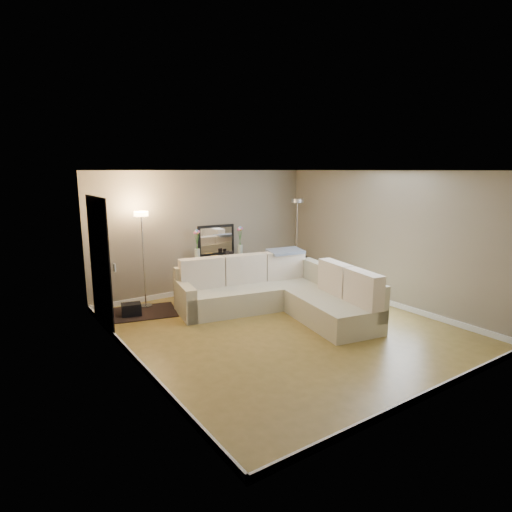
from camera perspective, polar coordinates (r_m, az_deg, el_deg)
floor at (r=7.31m, az=3.57°, el=-9.57°), size 5.00×5.50×0.01m
ceiling at (r=6.82m, az=3.85°, el=11.36°), size 5.00×5.50×0.01m
wall_back at (r=9.25m, az=-6.84°, el=3.21°), size 5.00×0.02×2.60m
wall_front at (r=5.12m, az=23.07°, el=-4.36°), size 5.00×0.02×2.60m
wall_left at (r=5.79m, az=-16.35°, el=-2.13°), size 0.02×5.50×2.60m
wall_right at (r=8.69m, az=16.90°, el=2.27°), size 0.02×5.50×2.60m
baseboard_back at (r=9.49m, az=-6.59°, el=-4.30°), size 5.00×0.03×0.10m
baseboard_front at (r=5.58m, az=21.80°, el=-16.76°), size 5.00×0.03×0.10m
baseboard_left at (r=6.20m, az=-15.46°, el=-13.41°), size 0.03×5.50×0.10m
baseboard_right at (r=8.95m, az=16.34°, el=-5.67°), size 0.03×5.50×0.10m
doorway at (r=7.44m, az=-20.11°, el=-0.99°), size 0.02×1.20×2.20m
switch_plate at (r=6.61m, az=-18.34°, el=-1.47°), size 0.02×0.08×0.12m
sectional_sofa at (r=8.01m, az=3.10°, el=-4.84°), size 2.95×3.18×0.99m
throw_blanket at (r=8.69m, az=3.95°, el=0.64°), size 0.76×0.51×0.09m
console_table at (r=9.31m, az=-5.26°, el=-2.24°), size 1.22×0.41×0.74m
leaning_mirror at (r=9.34m, az=-5.33°, el=2.12°), size 0.85×0.10×0.66m
table_decor at (r=9.23m, az=-4.83°, el=0.05°), size 0.51×0.12×0.12m
flower_vase_left at (r=9.02m, az=-7.86°, el=1.25°), size 0.14×0.12×0.63m
flower_vase_right at (r=9.44m, az=-2.13°, el=1.80°), size 0.14×0.12×0.63m
floor_lamp_lit at (r=8.32m, az=-14.90°, el=2.03°), size 0.32×0.32×1.85m
floor_lamp_unlit at (r=9.98m, az=5.51°, el=4.31°), size 0.30×0.30×1.96m
charcoal_rug at (r=8.28m, az=-14.90°, el=-7.28°), size 1.39×1.17×0.02m
black_bag at (r=8.14m, az=-16.29°, el=-6.84°), size 0.39×0.32×0.22m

